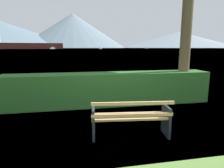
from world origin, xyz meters
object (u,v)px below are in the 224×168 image
(cargo_ship_large, at_px, (14,44))
(fishing_boat_near, at_px, (100,48))
(sailboat_mid, at_px, (52,48))
(park_bench, at_px, (131,118))
(tender_far, at_px, (147,48))

(cargo_ship_large, distance_m, fishing_boat_near, 99.06)
(cargo_ship_large, height_order, sailboat_mid, cargo_ship_large)
(park_bench, relative_size, fishing_boat_near, 0.25)
(park_bench, bearing_deg, cargo_ship_large, 105.45)
(sailboat_mid, bearing_deg, cargo_ship_large, 176.49)
(tender_far, bearing_deg, fishing_boat_near, -141.80)
(cargo_ship_large, distance_m, sailboat_mid, 40.08)
(park_bench, bearing_deg, fishing_boat_near, 82.60)
(tender_far, bearing_deg, cargo_ship_large, -178.13)
(cargo_ship_large, bearing_deg, sailboat_mid, -3.51)
(park_bench, xyz_separation_m, sailboat_mid, (-23.81, 227.35, 0.30))
(cargo_ship_large, relative_size, fishing_boat_near, 12.51)
(park_bench, xyz_separation_m, fishing_boat_near, (23.80, 183.26, 0.36))
(fishing_boat_near, bearing_deg, park_bench, -97.40)
(park_bench, bearing_deg, sailboat_mid, 95.98)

